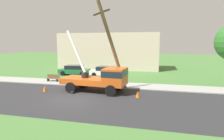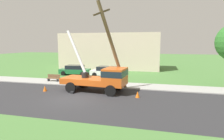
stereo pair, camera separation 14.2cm
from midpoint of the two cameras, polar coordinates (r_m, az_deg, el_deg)
ground_plane at (r=27.69m, az=-0.62°, el=-1.65°), size 120.00×120.00×0.00m
road_asphalt at (r=16.64m, az=-11.24°, el=-8.35°), size 80.00×8.86×0.01m
sidewalk_strip at (r=21.90m, az=-4.70°, el=-4.13°), size 80.00×2.86×0.10m
utility_truck at (r=18.24m, az=-2.73°, el=-2.22°), size 6.74×3.26×5.98m
leaning_utility_pole at (r=18.32m, az=0.34°, el=7.06°), size 2.70×3.13×8.50m
traffic_cone_ahead at (r=16.73m, az=7.87°, el=-7.19°), size 0.36×0.36×0.56m
traffic_cone_behind at (r=19.78m, az=-19.15°, el=-5.19°), size 0.36×0.36×0.56m
traffic_cone_curbside at (r=19.32m, az=1.38°, el=-5.05°), size 0.36×0.36×0.56m
parked_sedan_green at (r=28.79m, az=-10.85°, el=0.01°), size 4.55×2.28×1.42m
parked_sedan_white at (r=26.71m, az=-1.48°, el=-0.47°), size 4.52×2.22×1.42m
park_bench at (r=24.13m, az=-16.91°, el=-2.32°), size 1.60×0.45×0.90m
lowrise_building_backdrop at (r=35.67m, az=-0.45°, el=5.68°), size 18.00×6.00×6.40m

